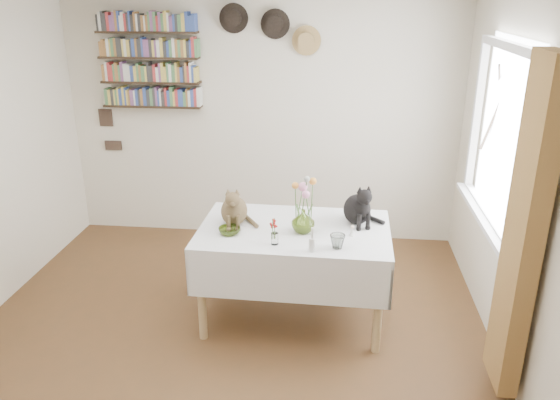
# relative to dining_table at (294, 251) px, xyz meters

# --- Properties ---
(room) EXTENTS (4.08, 4.58, 2.58)m
(room) POSITION_rel_dining_table_xyz_m (-0.48, -0.63, 0.66)
(room) COLOR brown
(room) RESTS_ON ground
(window) EXTENTS (0.12, 1.52, 1.32)m
(window) POSITION_rel_dining_table_xyz_m (1.49, 0.17, 0.81)
(window) COLOR white
(window) RESTS_ON room
(curtain) EXTENTS (0.12, 0.38, 2.10)m
(curtain) POSITION_rel_dining_table_xyz_m (1.42, -0.75, 0.56)
(curtain) COLOR brown
(curtain) RESTS_ON room
(dining_table) EXTENTS (1.48, 0.97, 0.78)m
(dining_table) POSITION_rel_dining_table_xyz_m (0.00, 0.00, 0.00)
(dining_table) COLOR white
(dining_table) RESTS_ON room
(tabby_cat) EXTENTS (0.26, 0.31, 0.34)m
(tabby_cat) POSITION_rel_dining_table_xyz_m (-0.47, 0.04, 0.36)
(tabby_cat) COLOR brown
(tabby_cat) RESTS_ON dining_table
(black_cat) EXTENTS (0.32, 0.36, 0.35)m
(black_cat) POSITION_rel_dining_table_xyz_m (0.48, 0.17, 0.37)
(black_cat) COLOR black
(black_cat) RESTS_ON dining_table
(flower_vase) EXTENTS (0.23, 0.23, 0.18)m
(flower_vase) POSITION_rel_dining_table_xyz_m (0.07, -0.06, 0.28)
(flower_vase) COLOR #98B548
(flower_vase) RESTS_ON dining_table
(green_bowl) EXTENTS (0.21, 0.21, 0.05)m
(green_bowl) POSITION_rel_dining_table_xyz_m (-0.48, -0.15, 0.22)
(green_bowl) COLOR #98B548
(green_bowl) RESTS_ON dining_table
(drinking_glass) EXTENTS (0.14, 0.14, 0.10)m
(drinking_glass) POSITION_rel_dining_table_xyz_m (0.33, -0.31, 0.24)
(drinking_glass) COLOR white
(drinking_glass) RESTS_ON dining_table
(candlestick) EXTENTS (0.05, 0.05, 0.18)m
(candlestick) POSITION_rel_dining_table_xyz_m (0.16, -0.38, 0.25)
(candlestick) COLOR white
(candlestick) RESTS_ON dining_table
(berry_jar) EXTENTS (0.05, 0.05, 0.22)m
(berry_jar) POSITION_rel_dining_table_xyz_m (-0.12, -0.30, 0.29)
(berry_jar) COLOR white
(berry_jar) RESTS_ON dining_table
(porcelain_figurine) EXTENTS (0.05, 0.05, 0.09)m
(porcelain_figurine) POSITION_rel_dining_table_xyz_m (0.44, -0.09, 0.23)
(porcelain_figurine) COLOR white
(porcelain_figurine) RESTS_ON dining_table
(flower_bouquet) EXTENTS (0.17, 0.12, 0.39)m
(flower_bouquet) POSITION_rel_dining_table_xyz_m (0.07, -0.05, 0.53)
(flower_bouquet) COLOR #4C7233
(flower_bouquet) RESTS_ON flower_vase
(bookshelf_unit) EXTENTS (1.00, 0.16, 0.91)m
(bookshelf_unit) POSITION_rel_dining_table_xyz_m (-1.58, 1.53, 1.25)
(bookshelf_unit) COLOR black
(bookshelf_unit) RESTS_ON room
(wall_hats) EXTENTS (0.98, 0.09, 0.48)m
(wall_hats) POSITION_rel_dining_table_xyz_m (-0.36, 1.56, 1.58)
(wall_hats) COLOR black
(wall_hats) RESTS_ON room
(wall_art_plaques) EXTENTS (0.21, 0.02, 0.44)m
(wall_art_plaques) POSITION_rel_dining_table_xyz_m (-2.11, 1.60, 0.54)
(wall_art_plaques) COLOR #38281E
(wall_art_plaques) RESTS_ON room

